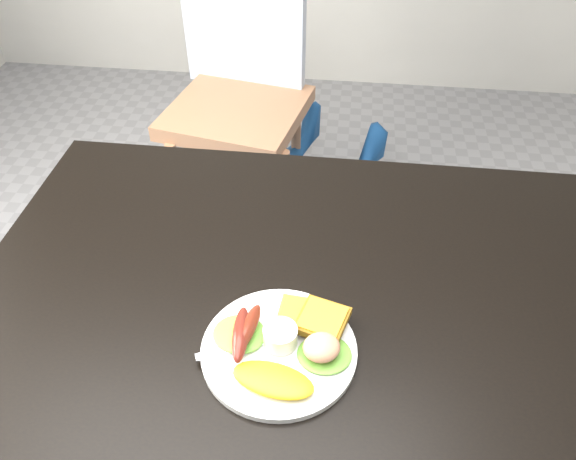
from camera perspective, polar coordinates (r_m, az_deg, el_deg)
The scene contains 14 objects.
dining_table at distance 1.00m, azimuth 2.34°, elevation -6.66°, with size 1.20×0.80×0.04m, color black.
dining_chair at distance 2.06m, azimuth -5.23°, elevation 11.81°, with size 0.45×0.45×0.05m, color #A06F4F.
person at distance 1.51m, azimuth -5.60°, elevation 14.93°, with size 0.57×0.38×1.59m, color navy.
plate at distance 0.90m, azimuth -0.92°, elevation -12.09°, with size 0.24×0.24×0.01m, color white.
lettuce_left at distance 0.91m, azimuth -4.96°, elevation -10.48°, with size 0.09×0.08×0.01m, color #2E921E.
lettuce_right at distance 0.88m, azimuth 3.72°, elevation -12.48°, with size 0.08×0.08×0.01m, color #519436.
omelette at distance 0.85m, azimuth -1.53°, elevation -14.98°, with size 0.12×0.06×0.02m, color gold.
sausage_a at distance 0.89m, azimuth -4.83°, elevation -10.48°, with size 0.03×0.11×0.03m, color maroon.
sausage_b at distance 0.89m, azimuth -4.14°, elevation -9.99°, with size 0.02×0.10×0.02m, color maroon.
ramekin at distance 0.89m, azimuth -0.78°, elevation -10.72°, with size 0.05×0.05×0.03m, color white.
toast_a at distance 0.92m, azimuth 1.27°, elevation -8.72°, with size 0.07×0.07×0.01m, color #99652D.
toast_b at distance 0.90m, azimuth 3.53°, elevation -9.12°, with size 0.07×0.07×0.01m, color olive.
potato_salad at distance 0.87m, azimuth 3.42°, elevation -11.81°, with size 0.06×0.05×0.03m, color beige.
fork at distance 0.90m, azimuth -3.72°, elevation -11.52°, with size 0.18×0.01×0.00m, color #ADAFB7.
Camera 1 is at (0.04, -0.66, 1.49)m, focal length 35.00 mm.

